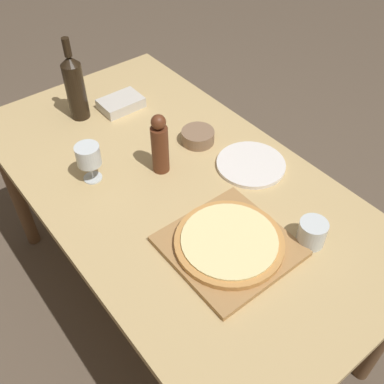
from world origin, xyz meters
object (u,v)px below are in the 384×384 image
at_px(pizza, 229,242).
at_px(pepper_mill, 160,145).
at_px(wine_bottle, 75,86).
at_px(small_bowl, 198,136).
at_px(wine_glass, 88,156).

relative_size(pizza, pepper_mill, 1.42).
relative_size(wine_bottle, pepper_mill, 1.46).
bearing_deg(pizza, pepper_mill, 83.63).
bearing_deg(small_bowl, wine_bottle, 122.40).
bearing_deg(small_bowl, pepper_mill, -168.23).
relative_size(pepper_mill, wine_glass, 1.64).
bearing_deg(pepper_mill, wine_glass, 153.11).
bearing_deg(wine_bottle, pepper_mill, -81.77).
relative_size(wine_bottle, wine_glass, 2.38).
bearing_deg(pizza, wine_bottle, 91.38).
xyz_separation_m(pizza, pepper_mill, (0.05, 0.41, 0.08)).
relative_size(pepper_mill, small_bowl, 1.85).
xyz_separation_m(pepper_mill, wine_glass, (-0.21, 0.11, -0.01)).
height_order(pepper_mill, wine_glass, pepper_mill).
bearing_deg(small_bowl, pizza, -118.53).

